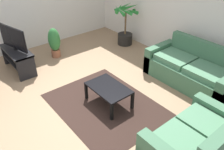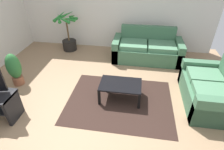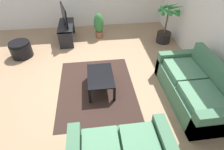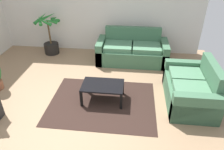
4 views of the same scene
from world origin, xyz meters
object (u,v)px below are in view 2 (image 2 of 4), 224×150
couch_loveseat (210,91)px  potted_palm (68,36)px  potted_plant_small (14,69)px  couch_main (147,50)px  coffee_table (121,86)px

couch_loveseat → potted_palm: (-3.73, 1.99, 0.18)m
couch_loveseat → potted_plant_small: (-4.29, -0.02, 0.13)m
couch_main → coffee_table: bearing=-106.4°
potted_plant_small → couch_main: bearing=29.8°
coffee_table → potted_palm: 2.88m
couch_main → couch_loveseat: same height
couch_loveseat → coffee_table: (-1.81, -0.16, 0.03)m
potted_plant_small → potted_palm: bearing=74.3°
couch_main → potted_palm: bearing=173.7°
couch_loveseat → potted_plant_small: size_ratio=1.84×
couch_main → couch_loveseat: bearing=-53.7°
couch_main → couch_loveseat: (1.26, -1.72, -0.00)m
potted_palm → couch_loveseat: bearing=-28.1°
couch_loveseat → potted_plant_small: 4.29m
couch_loveseat → potted_plant_small: bearing=-179.8°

